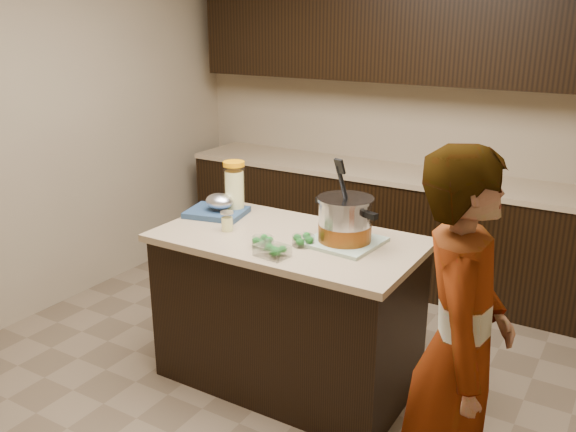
{
  "coord_description": "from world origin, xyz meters",
  "views": [
    {
      "loc": [
        1.63,
        -2.69,
        2.06
      ],
      "look_at": [
        0.0,
        0.0,
        1.02
      ],
      "focal_mm": 38.0,
      "sensor_mm": 36.0,
      "label": 1
    }
  ],
  "objects_px": {
    "stock_pot": "(345,222)",
    "lemonade_pitcher": "(235,189)",
    "island": "(288,310)",
    "person": "(459,351)"
  },
  "relations": [
    {
      "from": "stock_pot",
      "to": "lemonade_pitcher",
      "type": "bearing_deg",
      "value": -172.28
    },
    {
      "from": "island",
      "to": "lemonade_pitcher",
      "type": "bearing_deg",
      "value": 158.29
    },
    {
      "from": "lemonade_pitcher",
      "to": "person",
      "type": "height_order",
      "value": "person"
    },
    {
      "from": "stock_pot",
      "to": "lemonade_pitcher",
      "type": "xyz_separation_m",
      "value": [
        -0.81,
        0.13,
        0.03
      ]
    },
    {
      "from": "person",
      "to": "lemonade_pitcher",
      "type": "bearing_deg",
      "value": 51.28
    },
    {
      "from": "island",
      "to": "stock_pot",
      "type": "height_order",
      "value": "stock_pot"
    },
    {
      "from": "island",
      "to": "stock_pot",
      "type": "xyz_separation_m",
      "value": [
        0.31,
        0.07,
        0.57
      ]
    },
    {
      "from": "island",
      "to": "lemonade_pitcher",
      "type": "distance_m",
      "value": 0.81
    },
    {
      "from": "lemonade_pitcher",
      "to": "person",
      "type": "relative_size",
      "value": 0.19
    },
    {
      "from": "stock_pot",
      "to": "person",
      "type": "height_order",
      "value": "person"
    }
  ]
}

